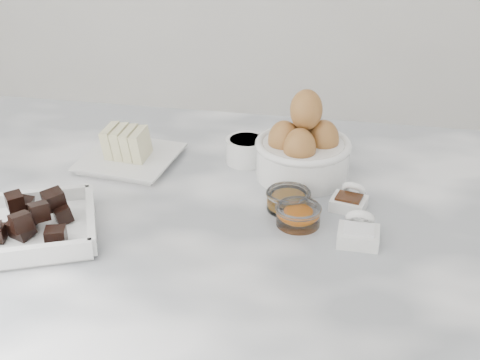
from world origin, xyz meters
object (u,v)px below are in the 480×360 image
Objects in this scene: honey_bowl at (288,200)px; vanilla_spoon at (350,200)px; chocolate_dish at (16,224)px; butter_plate at (128,151)px; sugar_ramekin at (246,149)px; zest_bowl at (298,214)px; salt_spoon at (359,231)px; egg_bowl at (303,149)px.

honey_bowl is 0.98× the size of vanilla_spoon.
chocolate_dish reaches higher than honey_bowl.
sugar_ramekin is at bearing 11.57° from butter_plate.
chocolate_dish is 0.42m from zest_bowl.
sugar_ramekin reaches higher than honey_bowl.
salt_spoon is (0.42, -0.18, -0.01)m from butter_plate.
zest_bowl is 0.10m from salt_spoon.
egg_bowl reaches higher than butter_plate.
zest_bowl is at bearing -139.04° from vanilla_spoon.
chocolate_dish is 0.52m from vanilla_spoon.
honey_bowl is at bearing 115.56° from zest_bowl.
egg_bowl is 2.24× the size of salt_spoon.
butter_plate is 0.32m from egg_bowl.
chocolate_dish is 0.49m from egg_bowl.
zest_bowl is at bearing 162.72° from salt_spoon.
butter_plate reaches higher than sugar_ramekin.
butter_plate is 2.44× the size of honey_bowl.
egg_bowl is 0.12m from honey_bowl.
honey_bowl is (-0.01, -0.12, -0.04)m from egg_bowl.
sugar_ramekin is 0.31m from salt_spoon.
zest_bowl is (0.41, 0.12, -0.01)m from chocolate_dish.
zest_bowl is at bearing -59.41° from sugar_ramekin.
butter_plate is 2.39× the size of salt_spoon.
honey_bowl is 0.13m from salt_spoon.
sugar_ramekin is at bearing 132.84° from salt_spoon.
sugar_ramekin is 0.23m from vanilla_spoon.
vanilla_spoon reaches higher than zest_bowl.
chocolate_dish reaches higher than vanilla_spoon.
egg_bowl is at bearing 1.20° from butter_plate.
chocolate_dish is 0.51m from salt_spoon.
egg_bowl reaches higher than vanilla_spoon.
sugar_ramekin is at bearing 145.87° from vanilla_spoon.
egg_bowl reaches higher than sugar_ramekin.
sugar_ramekin reaches higher than vanilla_spoon.
sugar_ramekin reaches higher than zest_bowl.
honey_bowl is (0.31, -0.11, -0.01)m from butter_plate.
sugar_ramekin is at bearing 120.59° from zest_bowl.
zest_bowl is at bearing 16.09° from chocolate_dish.
egg_bowl reaches higher than honey_bowl.
honey_bowl is (0.39, 0.16, -0.01)m from chocolate_dish.
honey_bowl is at bearing -19.89° from butter_plate.
zest_bowl is (0.01, -0.16, -0.04)m from egg_bowl.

